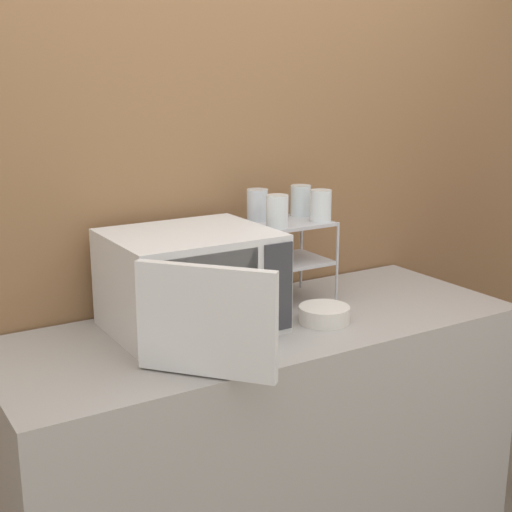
% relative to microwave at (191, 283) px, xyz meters
% --- Properties ---
extents(wall_back, '(8.00, 0.06, 2.60)m').
position_rel_microwave_xyz_m(wall_back, '(0.23, 0.31, 0.23)').
color(wall_back, olive).
rests_on(wall_back, ground_plane).
extents(counter, '(1.73, 0.67, 0.91)m').
position_rel_microwave_xyz_m(counter, '(0.23, -0.06, -0.62)').
color(counter, '#9E9993').
rests_on(counter, ground_plane).
extents(microwave, '(0.52, 0.73, 0.32)m').
position_rel_microwave_xyz_m(microwave, '(0.00, 0.00, 0.00)').
color(microwave, silver).
rests_on(microwave, counter).
extents(dish_rack, '(0.28, 0.23, 0.29)m').
position_rel_microwave_xyz_m(dish_rack, '(0.43, 0.10, 0.05)').
color(dish_rack, '#B2B2B7').
rests_on(dish_rack, counter).
extents(glass_front_left, '(0.07, 0.07, 0.11)m').
position_rel_microwave_xyz_m(glass_front_left, '(0.34, 0.03, 0.19)').
color(glass_front_left, silver).
rests_on(glass_front_left, dish_rack).
extents(glass_back_right, '(0.07, 0.07, 0.11)m').
position_rel_microwave_xyz_m(glass_back_right, '(0.52, 0.16, 0.19)').
color(glass_back_right, silver).
rests_on(glass_back_right, dish_rack).
extents(glass_front_right, '(0.07, 0.07, 0.11)m').
position_rel_microwave_xyz_m(glass_front_right, '(0.52, 0.04, 0.19)').
color(glass_front_right, silver).
rests_on(glass_front_right, dish_rack).
extents(glass_back_left, '(0.07, 0.07, 0.11)m').
position_rel_microwave_xyz_m(glass_back_left, '(0.34, 0.16, 0.19)').
color(glass_back_left, silver).
rests_on(glass_back_left, dish_rack).
extents(bowl, '(0.17, 0.17, 0.05)m').
position_rel_microwave_xyz_m(bowl, '(0.40, -0.16, -0.13)').
color(bowl, silver).
rests_on(bowl, counter).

